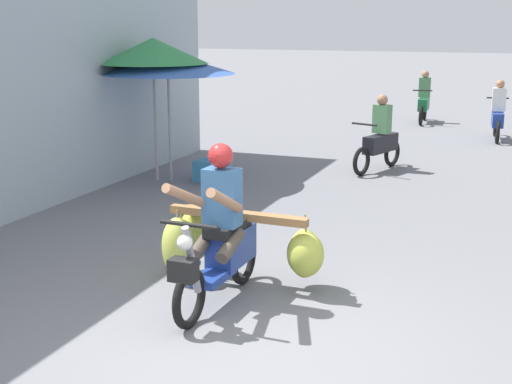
{
  "coord_description": "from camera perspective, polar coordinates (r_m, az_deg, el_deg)",
  "views": [
    {
      "loc": [
        2.05,
        -4.95,
        2.7
      ],
      "look_at": [
        -0.66,
        1.96,
        0.9
      ],
      "focal_mm": 49.76,
      "sensor_mm": 36.0,
      "label": 1
    }
  ],
  "objects": [
    {
      "name": "ground_plane",
      "position": [
        6.0,
        -1.0,
        -13.11
      ],
      "size": [
        120.0,
        120.0,
        0.0
      ],
      "primitive_type": "plane",
      "color": "slate"
    },
    {
      "name": "motorbike_distant_ahead_right",
      "position": [
        13.24,
        9.94,
        4.15
      ],
      "size": [
        0.69,
        1.56,
        1.4
      ],
      "color": "black",
      "rests_on": "ground"
    },
    {
      "name": "market_umbrella_further_along",
      "position": [
        12.15,
        -8.27,
        11.16
      ],
      "size": [
        1.84,
        1.84,
        2.43
      ],
      "color": "#99999E",
      "rests_on": "ground"
    },
    {
      "name": "produce_crate",
      "position": [
        12.24,
        -3.56,
        1.71
      ],
      "size": [
        0.56,
        0.4,
        0.36
      ],
      "primitive_type": "cube",
      "color": "teal",
      "rests_on": "ground"
    },
    {
      "name": "motorbike_main_loaded",
      "position": [
        7.2,
        -2.48,
        -3.96
      ],
      "size": [
        1.83,
        1.83,
        1.58
      ],
      "color": "black",
      "rests_on": "ground"
    },
    {
      "name": "motorbike_distant_far_ahead",
      "position": [
        17.31,
        18.85,
        5.81
      ],
      "size": [
        0.5,
        1.62,
        1.4
      ],
      "color": "black",
      "rests_on": "ground"
    },
    {
      "name": "motorbike_distant_ahead_left",
      "position": [
        19.84,
        13.33,
        7.08
      ],
      "size": [
        0.5,
        1.62,
        1.4
      ],
      "color": "black",
      "rests_on": "ground"
    },
    {
      "name": "market_umbrella_near_shop",
      "position": [
        12.16,
        -7.1,
        10.24
      ],
      "size": [
        2.26,
        2.26,
        2.18
      ],
      "color": "#99999E",
      "rests_on": "ground"
    }
  ]
}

